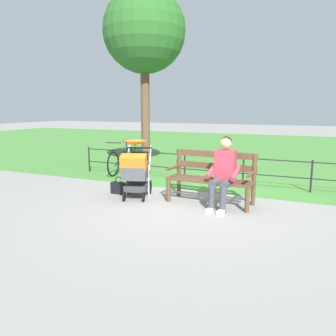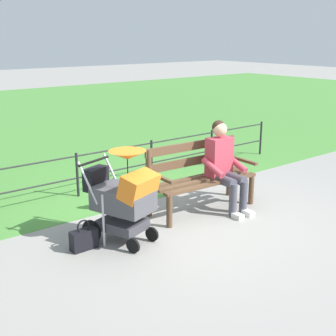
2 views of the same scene
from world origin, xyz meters
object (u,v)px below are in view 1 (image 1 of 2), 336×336
object	(u,v)px
stroller	(136,168)
bicycle	(122,160)
person_on_bench	(223,170)
handbag	(119,188)
park_bench	(212,175)
tree_near_bench	(144,32)

from	to	relation	value
stroller	bicycle	bearing A→B (deg)	-51.98
person_on_bench	bicycle	world-z (taller)	person_on_bench
person_on_bench	handbag	size ratio (longest dim) A/B	3.45
stroller	handbag	size ratio (longest dim) A/B	3.11
park_bench	handbag	size ratio (longest dim) A/B	4.39
bicycle	handbag	bearing A→B (deg)	120.02
person_on_bench	tree_near_bench	bearing A→B (deg)	-40.58
park_bench	stroller	world-z (taller)	stroller
handbag	person_on_bench	bearing A→B (deg)	178.45
stroller	park_bench	bearing A→B (deg)	-169.13
person_on_bench	bicycle	bearing A→B (deg)	-30.89
person_on_bench	tree_near_bench	xyz separation A→B (m)	(2.80, -2.40, 3.02)
person_on_bench	bicycle	size ratio (longest dim) A/B	0.77
handbag	park_bench	bearing A→B (deg)	-175.24
park_bench	bicycle	world-z (taller)	park_bench
handbag	bicycle	xyz separation A→B (m)	(1.12, -1.94, 0.24)
stroller	handbag	world-z (taller)	stroller
park_bench	tree_near_bench	distance (m)	4.60
stroller	person_on_bench	bearing A→B (deg)	-178.09
park_bench	stroller	bearing A→B (deg)	10.87
stroller	bicycle	size ratio (longest dim) A/B	0.70
bicycle	person_on_bench	bearing A→B (deg)	149.11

